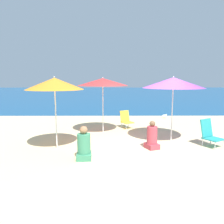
% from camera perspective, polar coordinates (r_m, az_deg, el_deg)
% --- Properties ---
extents(ground_plane, '(60.00, 60.00, 0.00)m').
position_cam_1_polar(ground_plane, '(6.95, 10.45, -9.56)').
color(ground_plane, beige).
extents(sea_water, '(60.00, 40.00, 0.01)m').
position_cam_1_polar(sea_water, '(32.68, 1.92, 4.97)').
color(sea_water, navy).
rests_on(sea_water, ground).
extents(beach_umbrella_red, '(1.99, 1.99, 2.22)m').
position_cam_1_polar(beach_umbrella_red, '(8.64, -2.42, 7.86)').
color(beach_umbrella_red, white).
rests_on(beach_umbrella_red, ground).
extents(beach_umbrella_purple, '(2.10, 2.10, 2.25)m').
position_cam_1_polar(beach_umbrella_purple, '(7.75, 15.74, 7.38)').
color(beach_umbrella_purple, white).
rests_on(beach_umbrella_purple, ground).
extents(beach_umbrella_orange, '(1.75, 1.75, 2.23)m').
position_cam_1_polar(beach_umbrella_orange, '(6.81, -14.78, 7.16)').
color(beach_umbrella_orange, white).
rests_on(beach_umbrella_orange, ground).
extents(beach_chair_yellow, '(0.62, 0.66, 0.76)m').
position_cam_1_polar(beach_chair_yellow, '(9.64, 3.68, -1.90)').
color(beach_chair_yellow, silver).
rests_on(beach_chair_yellow, ground).
extents(beach_chair_teal, '(0.75, 0.78, 0.86)m').
position_cam_1_polar(beach_chair_teal, '(7.75, 24.14, -5.05)').
color(beach_chair_teal, silver).
rests_on(beach_chair_teal, ground).
extents(person_seated_near, '(0.42, 0.49, 0.91)m').
position_cam_1_polar(person_seated_near, '(6.01, -7.35, -8.73)').
color(person_seated_near, '#3F8C66').
rests_on(person_seated_near, ground).
extents(person_seated_far, '(0.48, 0.52, 0.88)m').
position_cam_1_polar(person_seated_far, '(6.92, 10.37, -6.52)').
color(person_seated_far, '#BF3F4C').
rests_on(person_seated_far, ground).
extents(seagull, '(0.27, 0.11, 0.23)m').
position_cam_1_polar(seagull, '(12.32, 13.59, -0.95)').
color(seagull, gold).
rests_on(seagull, ground).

